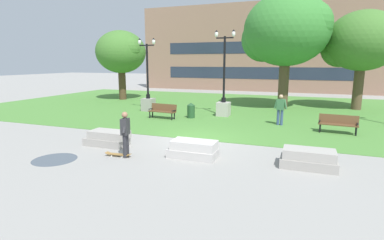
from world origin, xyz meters
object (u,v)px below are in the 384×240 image
concrete_block_center (108,138)px  park_bench_near_right (163,110)px  lamp_post_left (148,97)px  park_bench_near_left (338,123)px  person_bystander_near_lawn (280,108)px  person_skateboarder (125,132)px  concrete_block_right (309,159)px  trash_bin (191,110)px  concrete_block_left (193,149)px  lamp_post_right (224,99)px  skateboard (118,154)px

concrete_block_center → park_bench_near_right: (-0.50, 6.34, 0.23)m
park_bench_near_right → lamp_post_left: size_ratio=0.36×
park_bench_near_left → person_bystander_near_lawn: 3.06m
person_skateboarder → person_bystander_near_lawn: size_ratio=1.00×
concrete_block_right → lamp_post_left: (-10.75, 8.64, 0.75)m
park_bench_near_right → trash_bin: (1.59, 0.79, -0.04)m
concrete_block_left → person_skateboarder: size_ratio=1.05×
concrete_block_left → park_bench_near_right: (-4.47, 6.61, 0.23)m
concrete_block_center → concrete_block_left: (3.97, -0.27, 0.00)m
concrete_block_left → person_bystander_near_lawn: (2.55, 7.09, 0.68)m
person_skateboarder → lamp_post_right: (1.22, 9.63, 0.15)m
concrete_block_left → concrete_block_right: size_ratio=1.00×
trash_bin → concrete_block_right: bearing=-45.9°
concrete_block_left → concrete_block_right: 4.01m
lamp_post_left → trash_bin: (3.87, -1.54, -0.55)m
concrete_block_right → park_bench_near_left: park_bench_near_left is taller
skateboard → person_bystander_near_lawn: person_bystander_near_lawn is taller
concrete_block_right → skateboard: 6.78m
park_bench_near_left → park_bench_near_right: size_ratio=1.00×
person_bystander_near_lawn → trash_bin: bearing=176.8°
lamp_post_right → trash_bin: bearing=-140.8°
skateboard → trash_bin: size_ratio=1.07×
concrete_block_center → trash_bin: (1.09, 7.13, 0.20)m
concrete_block_center → concrete_block_left: size_ratio=1.04×
park_bench_near_left → lamp_post_left: bearing=166.8°
person_skateboarder → lamp_post_right: bearing=82.8°
concrete_block_right → lamp_post_left: 13.81m
concrete_block_center → person_bystander_near_lawn: bearing=46.3°
person_skateboarder → lamp_post_right: 9.71m
lamp_post_left → person_skateboarder: bearing=-65.8°
person_skateboarder → park_bench_near_right: (-2.10, 7.43, -0.43)m
concrete_block_right → lamp_post_right: (-5.14, 8.52, 0.81)m
concrete_block_right → park_bench_near_right: 10.56m
lamp_post_right → trash_bin: lamp_post_right is taller
lamp_post_left → person_bystander_near_lawn: lamp_post_left is taller
concrete_block_center → trash_bin: trash_bin is taller
concrete_block_left → park_bench_near_left: size_ratio=0.98×
lamp_post_right → trash_bin: size_ratio=5.68×
concrete_block_left → lamp_post_right: 8.92m
person_skateboarder → park_bench_near_left: 10.39m
lamp_post_left → lamp_post_right: size_ratio=0.94×
park_bench_near_left → person_bystander_near_lawn: bearing=160.4°
trash_bin → skateboard: bearing=-88.6°
trash_bin → concrete_block_center: bearing=-98.7°
concrete_block_left → skateboard: (-2.68, -0.90, -0.22)m
concrete_block_center → lamp_post_left: bearing=107.8°
park_bench_near_right → concrete_block_right: bearing=-36.7°
concrete_block_left → lamp_post_left: (-6.75, 8.93, 0.75)m
lamp_post_right → person_bystander_near_lawn: bearing=-25.0°
concrete_block_center → person_skateboarder: 2.05m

